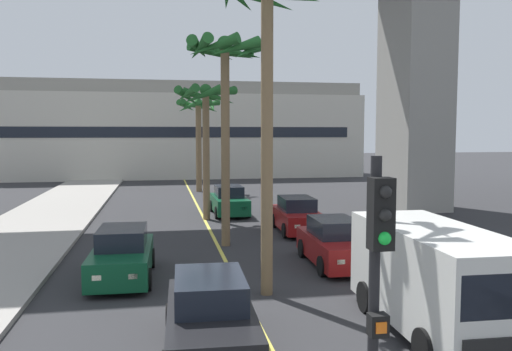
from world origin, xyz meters
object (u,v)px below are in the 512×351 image
car_queue_fourth (122,256)px  traffic_light_median_near (377,295)px  palm_tree_far_median (267,19)px  car_queue_second (229,201)px  palm_tree_mid_median (198,117)px  palm_tree_farthest_median (206,108)px  car_queue_fifth (210,318)px  palm_tree_near_median (225,69)px  car_queue_front (335,244)px  car_queue_third (297,216)px  delivery_van (435,277)px

car_queue_fourth → traffic_light_median_near: 11.61m
palm_tree_far_median → car_queue_second: bearing=86.7°
palm_tree_mid_median → palm_tree_farthest_median: palm_tree_mid_median is taller
car_queue_fifth → traffic_light_median_near: bearing=-75.5°
car_queue_second → car_queue_fifth: same height
car_queue_fourth → palm_tree_near_median: 8.28m
car_queue_second → palm_tree_near_median: (-1.14, -7.76, 6.16)m
car_queue_second → palm_tree_far_median: bearing=-93.3°
car_queue_front → palm_tree_near_median: palm_tree_near_median is taller
car_queue_fifth → palm_tree_far_median: bearing=61.8°
car_queue_front → car_queue_fourth: bearing=-176.2°
car_queue_third → traffic_light_median_near: traffic_light_median_near is taller
palm_tree_far_median → palm_tree_farthest_median: size_ratio=1.28×
traffic_light_median_near → palm_tree_near_median: size_ratio=0.52×
car_queue_second → car_queue_third: same height
car_queue_third → car_queue_fifth: same height
car_queue_fifth → palm_tree_far_median: 7.83m
car_queue_third → palm_tree_near_median: palm_tree_near_median is taller
palm_tree_near_median → palm_tree_far_median: bearing=-87.0°
delivery_van → palm_tree_near_median: 11.80m
car_queue_third → palm_tree_far_median: bearing=-110.1°
car_queue_front → palm_tree_near_median: (-3.23, 3.66, 6.16)m
car_queue_front → car_queue_third: size_ratio=1.00×
palm_tree_near_median → delivery_van: bearing=-71.0°
traffic_light_median_near → car_queue_fourth: bearing=107.5°
palm_tree_near_median → car_queue_front: bearing=-48.5°
car_queue_fourth → palm_tree_mid_median: size_ratio=0.59×
delivery_van → palm_tree_near_median: bearing=109.0°
palm_tree_near_median → palm_tree_far_median: palm_tree_far_median is taller
car_queue_fourth → delivery_van: size_ratio=0.78×
car_queue_fourth → delivery_van: (7.08, -5.70, 0.57)m
car_queue_second → car_queue_fourth: same height
car_queue_fourth → traffic_light_median_near: bearing=-72.5°
palm_tree_far_median → car_queue_front: bearing=43.3°
palm_tree_farthest_median → car_queue_fourth: bearing=-108.4°
delivery_van → palm_tree_near_median: size_ratio=0.65×
car_queue_second → palm_tree_mid_median: (-0.83, 11.48, 4.90)m
car_queue_fourth → car_queue_third: bearing=41.6°
car_queue_second → palm_tree_near_median: bearing=-98.4°
delivery_van → palm_tree_far_median: size_ratio=0.60×
palm_tree_near_median → car_queue_third: bearing=32.8°
car_queue_third → palm_tree_far_median: size_ratio=0.47×
car_queue_front → palm_tree_mid_median: size_ratio=0.59×
car_queue_second → traffic_light_median_near: size_ratio=0.98×
palm_tree_near_median → palm_tree_mid_median: 19.29m
car_queue_third → palm_tree_farthest_median: size_ratio=0.60×
car_queue_front → car_queue_fifth: 7.89m
palm_tree_far_median → car_queue_fourth: bearing=150.6°
delivery_van → palm_tree_mid_median: (-3.07, 29.06, 4.34)m
car_queue_fourth → car_queue_fifth: 6.18m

